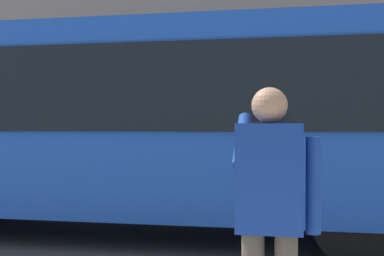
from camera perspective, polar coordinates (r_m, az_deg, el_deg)
name	(u,v)px	position (r m, az deg, el deg)	size (l,w,h in m)	color
ground_plane	(254,234)	(7.67, 7.05, -11.94)	(60.00, 60.00, 0.00)	#38383A
red_bus	(135,122)	(7.51, -6.51, 0.74)	(9.05, 2.54, 3.08)	#1947AD
pedestrian_photographer	(270,204)	(3.10, 8.92, -8.55)	(0.53, 0.52, 1.70)	#4C4238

